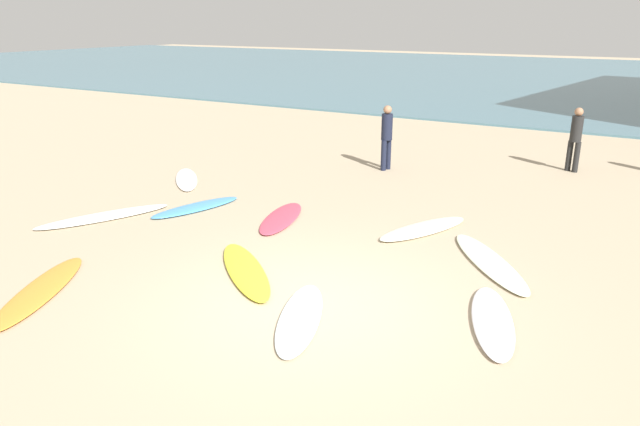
# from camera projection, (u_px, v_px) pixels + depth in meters

# --- Properties ---
(ground_plane) EXTENTS (120.00, 120.00, 0.00)m
(ground_plane) POSITION_uv_depth(u_px,v_px,m) (313.00, 305.00, 7.98)
(ground_plane) COLOR tan
(ocean_water) EXTENTS (120.00, 40.00, 0.08)m
(ocean_water) POSITION_uv_depth(u_px,v_px,m) (600.00, 79.00, 36.74)
(ocean_water) COLOR slate
(ocean_water) RESTS_ON ground_plane
(surfboard_0) EXTENTS (1.56, 2.58, 0.08)m
(surfboard_0) POSITION_uv_depth(u_px,v_px,m) (104.00, 216.00, 11.43)
(surfboard_0) COLOR white
(surfboard_0) RESTS_ON ground_plane
(surfboard_1) EXTENTS (1.15, 2.04, 0.09)m
(surfboard_1) POSITION_uv_depth(u_px,v_px,m) (492.00, 321.00, 7.49)
(surfboard_1) COLOR white
(surfboard_1) RESTS_ON ground_plane
(surfboard_2) EXTENTS (1.37, 2.16, 0.09)m
(surfboard_2) POSITION_uv_depth(u_px,v_px,m) (423.00, 229.00, 10.75)
(surfboard_2) COLOR silver
(surfboard_2) RESTS_ON ground_plane
(surfboard_3) EXTENTS (1.14, 2.06, 0.06)m
(surfboard_3) POSITION_uv_depth(u_px,v_px,m) (281.00, 218.00, 11.36)
(surfboard_3) COLOR #D2455D
(surfboard_3) RESTS_ON ground_plane
(surfboard_4) EXTENTS (1.60, 2.38, 0.07)m
(surfboard_4) POSITION_uv_depth(u_px,v_px,m) (41.00, 290.00, 8.34)
(surfboard_4) COLOR orange
(surfboard_4) RESTS_ON ground_plane
(surfboard_5) EXTENTS (1.06, 2.10, 0.07)m
(surfboard_5) POSITION_uv_depth(u_px,v_px,m) (196.00, 207.00, 11.99)
(surfboard_5) COLOR #4D9FE1
(surfboard_5) RESTS_ON ground_plane
(surfboard_6) EXTENTS (2.10, 1.92, 0.08)m
(surfboard_6) POSITION_uv_depth(u_px,v_px,m) (245.00, 270.00, 9.00)
(surfboard_6) COLOR yellow
(surfboard_6) RESTS_ON ground_plane
(surfboard_7) EXTENTS (1.98, 2.29, 0.08)m
(surfboard_7) POSITION_uv_depth(u_px,v_px,m) (489.00, 262.00, 9.30)
(surfboard_7) COLOR #E5EDCE
(surfboard_7) RESTS_ON ground_plane
(surfboard_8) EXTENTS (1.87, 1.91, 0.06)m
(surfboard_8) POSITION_uv_depth(u_px,v_px,m) (187.00, 179.00, 14.09)
(surfboard_8) COLOR white
(surfboard_8) RESTS_ON ground_plane
(surfboard_9) EXTENTS (1.26, 2.03, 0.07)m
(surfboard_9) POSITION_uv_depth(u_px,v_px,m) (300.00, 318.00, 7.58)
(surfboard_9) COLOR white
(surfboard_9) RESTS_ON ground_plane
(beachgoer_near) EXTENTS (0.37, 0.37, 1.62)m
(beachgoer_near) POSITION_uv_depth(u_px,v_px,m) (576.00, 137.00, 14.65)
(beachgoer_near) COLOR black
(beachgoer_near) RESTS_ON ground_plane
(beachgoer_far) EXTENTS (0.33, 0.34, 1.65)m
(beachgoer_far) POSITION_uv_depth(u_px,v_px,m) (387.00, 135.00, 14.81)
(beachgoer_far) COLOR #191E33
(beachgoer_far) RESTS_ON ground_plane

